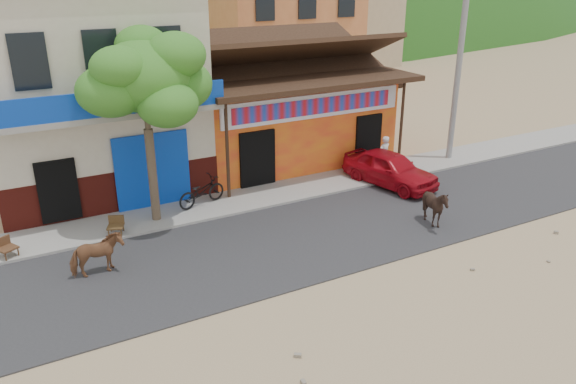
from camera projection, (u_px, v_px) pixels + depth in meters
name	position (u px, v px, depth m)	size (l,w,h in m)	color
ground	(380.00, 266.00, 15.53)	(120.00, 120.00, 0.00)	#9E825B
road	(331.00, 231.00, 17.56)	(60.00, 5.00, 0.04)	#28282B
sidewalk	(279.00, 193.00, 20.40)	(60.00, 2.00, 0.12)	gray
dance_club	(277.00, 116.00, 23.90)	(8.00, 6.00, 3.60)	orange
cafe_building	(90.00, 94.00, 19.93)	(7.00, 6.00, 7.00)	beige
apartment_rear	(337.00, 2.00, 46.10)	(8.00, 8.00, 10.00)	tan
tree	(148.00, 129.00, 17.05)	(3.00, 3.00, 6.00)	#2D721E
utility_pole	(459.00, 63.00, 22.53)	(0.24, 0.24, 8.00)	gray
cow_tan	(97.00, 255.00, 14.83)	(0.62, 1.37, 1.16)	#8F5B39
cow_dark	(435.00, 206.00, 17.68)	(1.03, 1.16, 1.28)	black
red_car	(390.00, 168.00, 20.99)	(1.54, 3.82, 1.30)	#AD0C18
scooter	(202.00, 192.00, 19.06)	(0.64, 1.84, 0.97)	black
pedestrian	(384.00, 155.00, 21.90)	(0.55, 0.36, 1.52)	silver
cafe_chair_left	(115.00, 219.00, 16.96)	(0.47, 0.47, 1.00)	#452B17
cafe_chair_right	(5.00, 240.00, 15.62)	(0.47, 0.47, 1.02)	#4E321A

